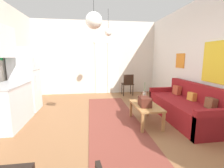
% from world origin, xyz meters
% --- Properties ---
extents(ground_plane, '(5.35, 7.35, 0.10)m').
position_xyz_m(ground_plane, '(0.00, 0.00, -0.05)').
color(ground_plane, '#8E603D').
extents(wall_back, '(4.95, 0.13, 2.86)m').
position_xyz_m(wall_back, '(0.01, 3.42, 1.42)').
color(wall_back, silver).
rests_on(wall_back, ground_plane).
extents(wall_right, '(0.12, 6.95, 2.86)m').
position_xyz_m(wall_right, '(2.42, 0.00, 1.43)').
color(wall_right, white).
rests_on(wall_right, ground_plane).
extents(area_rug, '(1.13, 3.72, 0.01)m').
position_xyz_m(area_rug, '(0.25, 0.55, 0.01)').
color(area_rug, brown).
rests_on(area_rug, ground_plane).
extents(couch, '(0.84, 2.10, 0.85)m').
position_xyz_m(couch, '(1.96, 0.31, 0.28)').
color(couch, maroon).
rests_on(couch, ground_plane).
extents(coffee_table, '(0.51, 0.94, 0.43)m').
position_xyz_m(coffee_table, '(0.93, 0.20, 0.37)').
color(coffee_table, '#A87542').
rests_on(coffee_table, ground_plane).
extents(bamboo_vase, '(0.08, 0.08, 0.45)m').
position_xyz_m(bamboo_vase, '(0.99, 0.47, 0.55)').
color(bamboo_vase, beige).
rests_on(bamboo_vase, coffee_table).
extents(handbag, '(0.24, 0.34, 0.32)m').
position_xyz_m(handbag, '(0.87, 0.11, 0.53)').
color(handbag, '#512319').
rests_on(handbag, coffee_table).
extents(refrigerator, '(0.63, 0.64, 1.72)m').
position_xyz_m(refrigerator, '(-2.01, 1.53, 0.86)').
color(refrigerator, white).
rests_on(refrigerator, ground_plane).
extents(kitchen_counter, '(0.60, 1.18, 2.12)m').
position_xyz_m(kitchen_counter, '(-2.02, 0.52, 0.82)').
color(kitchen_counter, silver).
rests_on(kitchen_counter, ground_plane).
extents(accent_chair, '(0.42, 0.40, 0.82)m').
position_xyz_m(accent_chair, '(1.16, 2.82, 0.48)').
color(accent_chair, black).
rests_on(accent_chair, ground_plane).
extents(pendant_lamp_near, '(0.29, 0.29, 0.91)m').
position_xyz_m(pendant_lamp_near, '(-0.18, -0.06, 2.10)').
color(pendant_lamp_near, black).
extents(pendant_lamp_far, '(0.21, 0.21, 0.77)m').
position_xyz_m(pendant_lamp_far, '(0.30, 1.85, 2.19)').
color(pendant_lamp_far, black).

